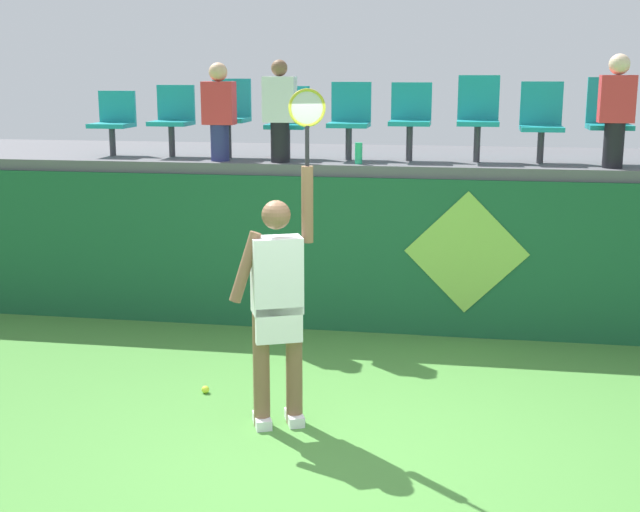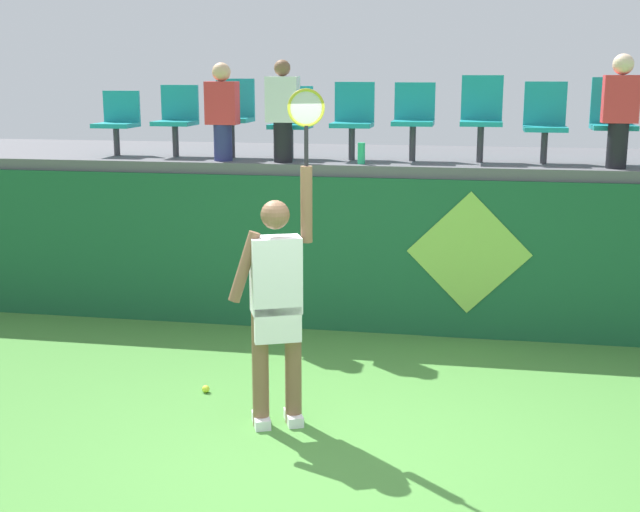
{
  "view_description": "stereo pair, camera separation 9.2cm",
  "coord_description": "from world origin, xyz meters",
  "px_view_note": "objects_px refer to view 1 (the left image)",
  "views": [
    {
      "loc": [
        0.91,
        -5.65,
        2.74
      ],
      "look_at": [
        -0.23,
        1.08,
        1.24
      ],
      "focal_mm": 47.65,
      "sensor_mm": 36.0,
      "label": 1
    },
    {
      "loc": [
        1.01,
        -5.63,
        2.74
      ],
      "look_at": [
        -0.23,
        1.08,
        1.24
      ],
      "focal_mm": 47.65,
      "sensor_mm": 36.0,
      "label": 2
    }
  ],
  "objects_px": {
    "stadium_chair_5": "(410,116)",
    "stadium_chair_7": "(541,119)",
    "spectator_0": "(280,110)",
    "stadium_chair_6": "(478,114)",
    "stadium_chair_3": "(288,119)",
    "tennis_ball": "(205,389)",
    "tennis_player": "(278,300)",
    "stadium_chair_0": "(114,120)",
    "spectator_2": "(219,110)",
    "stadium_chair_1": "(173,117)",
    "water_bottle": "(359,153)",
    "stadium_chair_4": "(350,117)",
    "stadium_chair_2": "(230,113)",
    "stadium_chair_8": "(609,117)",
    "spectator_1": "(616,108)"
  },
  "relations": [
    {
      "from": "stadium_chair_1",
      "to": "spectator_0",
      "type": "xyz_separation_m",
      "value": [
        1.34,
        -0.44,
        0.11
      ]
    },
    {
      "from": "stadium_chair_1",
      "to": "stadium_chair_7",
      "type": "relative_size",
      "value": 0.94
    },
    {
      "from": "stadium_chair_3",
      "to": "tennis_player",
      "type": "bearing_deg",
      "value": -79.82
    },
    {
      "from": "tennis_player",
      "to": "water_bottle",
      "type": "relative_size",
      "value": 11.68
    },
    {
      "from": "tennis_player",
      "to": "stadium_chair_4",
      "type": "distance_m",
      "value": 3.42
    },
    {
      "from": "tennis_ball",
      "to": "stadium_chair_2",
      "type": "bearing_deg",
      "value": 100.11
    },
    {
      "from": "spectator_0",
      "to": "spectator_2",
      "type": "bearing_deg",
      "value": 177.64
    },
    {
      "from": "stadium_chair_0",
      "to": "spectator_1",
      "type": "xyz_separation_m",
      "value": [
        5.47,
        -0.4,
        0.19
      ]
    },
    {
      "from": "spectator_0",
      "to": "stadium_chair_0",
      "type": "bearing_deg",
      "value": 168.03
    },
    {
      "from": "spectator_0",
      "to": "stadium_chair_6",
      "type": "bearing_deg",
      "value": 12.14
    },
    {
      "from": "water_bottle",
      "to": "spectator_0",
      "type": "distance_m",
      "value": 0.96
    },
    {
      "from": "tennis_ball",
      "to": "water_bottle",
      "type": "distance_m",
      "value": 3.05
    },
    {
      "from": "water_bottle",
      "to": "stadium_chair_1",
      "type": "distance_m",
      "value": 2.26
    },
    {
      "from": "water_bottle",
      "to": "stadium_chair_1",
      "type": "bearing_deg",
      "value": 167.78
    },
    {
      "from": "stadium_chair_6",
      "to": "spectator_2",
      "type": "bearing_deg",
      "value": -171.34
    },
    {
      "from": "tennis_ball",
      "to": "stadium_chair_7",
      "type": "distance_m",
      "value": 4.53
    },
    {
      "from": "water_bottle",
      "to": "stadium_chair_3",
      "type": "xyz_separation_m",
      "value": [
        -0.85,
        0.47,
        0.32
      ]
    },
    {
      "from": "stadium_chair_8",
      "to": "spectator_1",
      "type": "xyz_separation_m",
      "value": [
        0.0,
        -0.41,
        0.11
      ]
    },
    {
      "from": "stadium_chair_3",
      "to": "stadium_chair_5",
      "type": "distance_m",
      "value": 1.35
    },
    {
      "from": "stadium_chair_5",
      "to": "stadium_chair_6",
      "type": "relative_size",
      "value": 0.92
    },
    {
      "from": "stadium_chair_2",
      "to": "stadium_chair_0",
      "type": "bearing_deg",
      "value": -179.76
    },
    {
      "from": "tennis_player",
      "to": "water_bottle",
      "type": "height_order",
      "value": "tennis_player"
    },
    {
      "from": "stadium_chair_1",
      "to": "stadium_chair_8",
      "type": "xyz_separation_m",
      "value": [
        4.75,
        0.01,
        0.04
      ]
    },
    {
      "from": "spectator_0",
      "to": "spectator_2",
      "type": "relative_size",
      "value": 1.03
    },
    {
      "from": "stadium_chair_2",
      "to": "stadium_chair_7",
      "type": "distance_m",
      "value": 3.41
    },
    {
      "from": "stadium_chair_5",
      "to": "stadium_chair_7",
      "type": "xyz_separation_m",
      "value": [
        1.38,
        0.01,
        -0.02
      ]
    },
    {
      "from": "stadium_chair_0",
      "to": "stadium_chair_3",
      "type": "xyz_separation_m",
      "value": [
        2.05,
        0.01,
        0.03
      ]
    },
    {
      "from": "spectator_0",
      "to": "water_bottle",
      "type": "bearing_deg",
      "value": -2.37
    },
    {
      "from": "stadium_chair_4",
      "to": "spectator_0",
      "type": "xyz_separation_m",
      "value": [
        -0.69,
        -0.44,
        0.09
      ]
    },
    {
      "from": "stadium_chair_0",
      "to": "spectator_1",
      "type": "relative_size",
      "value": 0.65
    },
    {
      "from": "stadium_chair_5",
      "to": "stadium_chair_7",
      "type": "distance_m",
      "value": 1.38
    },
    {
      "from": "stadium_chair_7",
      "to": "spectator_2",
      "type": "distance_m",
      "value": 3.43
    },
    {
      "from": "stadium_chair_5",
      "to": "spectator_0",
      "type": "relative_size",
      "value": 0.78
    },
    {
      "from": "stadium_chair_0",
      "to": "spectator_2",
      "type": "relative_size",
      "value": 0.7
    },
    {
      "from": "spectator_0",
      "to": "spectator_1",
      "type": "bearing_deg",
      "value": 0.64
    },
    {
      "from": "stadium_chair_3",
      "to": "stadium_chair_7",
      "type": "bearing_deg",
      "value": 0.11
    },
    {
      "from": "stadium_chair_3",
      "to": "stadium_chair_6",
      "type": "relative_size",
      "value": 0.87
    },
    {
      "from": "stadium_chair_0",
      "to": "stadium_chair_8",
      "type": "xyz_separation_m",
      "value": [
        5.47,
        0.01,
        0.08
      ]
    },
    {
      "from": "stadium_chair_4",
      "to": "tennis_ball",
      "type": "bearing_deg",
      "value": -108.41
    },
    {
      "from": "tennis_ball",
      "to": "stadium_chair_4",
      "type": "distance_m",
      "value": 3.57
    },
    {
      "from": "tennis_ball",
      "to": "stadium_chair_5",
      "type": "relative_size",
      "value": 0.08
    },
    {
      "from": "spectator_2",
      "to": "tennis_player",
      "type": "bearing_deg",
      "value": -65.86
    },
    {
      "from": "stadium_chair_0",
      "to": "stadium_chair_1",
      "type": "height_order",
      "value": "stadium_chair_1"
    },
    {
      "from": "tennis_player",
      "to": "stadium_chair_4",
      "type": "relative_size",
      "value": 3.11
    },
    {
      "from": "stadium_chair_1",
      "to": "stadium_chair_5",
      "type": "relative_size",
      "value": 0.96
    },
    {
      "from": "stadium_chair_1",
      "to": "stadium_chair_3",
      "type": "xyz_separation_m",
      "value": [
        1.34,
        0.0,
        -0.01
      ]
    },
    {
      "from": "stadium_chair_4",
      "to": "stadium_chair_6",
      "type": "distance_m",
      "value": 1.38
    },
    {
      "from": "stadium_chair_2",
      "to": "stadium_chair_3",
      "type": "distance_m",
      "value": 0.68
    },
    {
      "from": "tennis_ball",
      "to": "tennis_player",
      "type": "bearing_deg",
      "value": -34.49
    },
    {
      "from": "tennis_player",
      "to": "stadium_chair_1",
      "type": "xyz_separation_m",
      "value": [
        -1.91,
        3.19,
        1.21
      ]
    }
  ]
}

